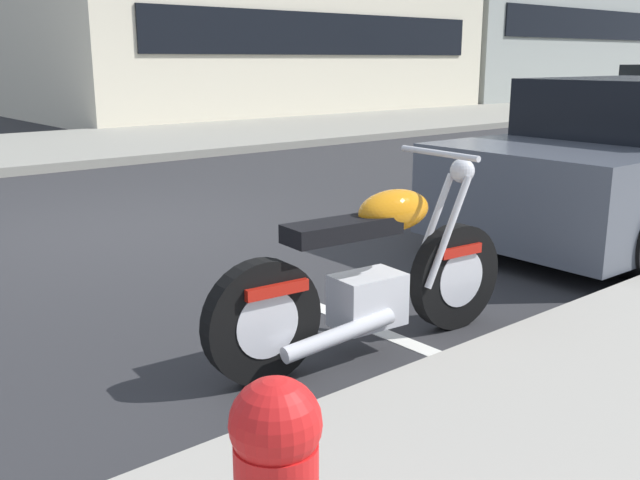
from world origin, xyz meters
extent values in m
plane|color=#28282B|center=(0.00, 0.00, 0.00)|extent=(260.00, 260.00, 0.00)
cube|color=gray|center=(12.00, 6.63, 0.07)|extent=(120.00, 5.00, 0.14)
cube|color=silver|center=(0.00, -3.53, 0.00)|extent=(0.12, 2.20, 0.01)
cylinder|color=black|center=(0.42, -3.79, 0.33)|extent=(0.67, 0.17, 0.66)
cylinder|color=silver|center=(0.42, -3.79, 0.33)|extent=(0.37, 0.15, 0.36)
cylinder|color=black|center=(-0.96, -3.67, 0.33)|extent=(0.67, 0.17, 0.66)
cylinder|color=silver|center=(-0.96, -3.67, 0.33)|extent=(0.37, 0.15, 0.36)
cube|color=silver|center=(-0.27, -3.73, 0.31)|extent=(0.42, 0.29, 0.30)
cube|color=black|center=(-0.45, -3.72, 0.75)|extent=(0.70, 0.28, 0.10)
ellipsoid|color=orange|center=(-0.09, -3.75, 0.81)|extent=(0.50, 0.28, 0.24)
cube|color=#B7190F|center=(-0.91, -3.67, 0.51)|extent=(0.37, 0.21, 0.06)
cube|color=#B7190F|center=(0.40, -3.79, 0.51)|extent=(0.33, 0.19, 0.06)
cylinder|color=silver|center=(0.28, -3.71, 0.65)|extent=(0.34, 0.07, 0.65)
cylinder|color=silver|center=(0.27, -3.85, 0.65)|extent=(0.34, 0.07, 0.65)
cylinder|color=silver|center=(0.24, -3.78, 1.11)|extent=(0.09, 0.62, 0.04)
sphere|color=silver|center=(0.44, -3.79, 0.99)|extent=(0.15, 0.15, 0.15)
cylinder|color=silver|center=(-0.58, -3.84, 0.21)|extent=(0.71, 0.15, 0.16)
cube|color=#4C515B|center=(3.74, -3.28, 0.55)|extent=(4.34, 1.92, 0.78)
cylinder|color=black|center=(5.17, -2.48, 0.31)|extent=(0.62, 0.23, 0.62)
cylinder|color=black|center=(2.34, -2.42, 0.31)|extent=(0.62, 0.23, 0.62)
cylinder|color=black|center=(16.56, 4.12, 0.31)|extent=(0.63, 0.24, 0.62)
sphere|color=red|center=(-2.00, -5.20, 0.75)|extent=(0.24, 0.24, 0.24)
cube|color=black|center=(10.25, 8.90, 2.30)|extent=(11.27, 0.06, 1.10)
cube|color=black|center=(23.13, 8.90, 2.94)|extent=(9.85, 0.06, 1.10)
camera|label=1|loc=(-2.96, -6.53, 1.64)|focal=40.32mm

